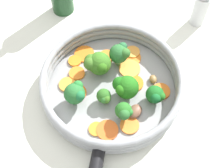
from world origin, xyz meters
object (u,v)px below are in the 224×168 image
object	(u,v)px
carrot_slice_9	(107,56)
carrot_slice_11	(133,52)
broccoli_floret_0	(125,87)
carrot_slice_2	(77,73)
carrot_slice_3	(67,84)
broccoli_floret_4	(124,112)
mushroom_piece_1	(135,111)
broccoli_floret_3	(75,93)
carrot_slice_10	(107,130)
carrot_slice_12	(130,58)
broccoli_floret_6	(120,53)
broccoli_floret_1	(155,95)
broccoli_floret_2	(97,63)
carrot_slice_6	(75,61)
carrot_slice_0	(96,129)
salt_shaker	(201,6)
carrot_slice_5	(161,91)
carrot_slice_13	(131,70)
carrot_slice_7	(84,54)
mushroom_piece_0	(153,79)
carrot_slice_4	(76,93)
carrot_slice_1	(130,125)
broccoli_floret_5	(104,97)
carrot_slice_8	(134,83)

from	to	relation	value
carrot_slice_9	carrot_slice_11	xyz separation A→B (m)	(-0.04, 0.04, 0.00)
broccoli_floret_0	carrot_slice_2	bearing A→B (deg)	-77.42
carrot_slice_3	broccoli_floret_0	bearing A→B (deg)	118.12
broccoli_floret_4	mushroom_piece_1	world-z (taller)	broccoli_floret_4
broccoli_floret_3	carrot_slice_9	bearing A→B (deg)	-169.13
carrot_slice_10	carrot_slice_12	distance (m)	0.18
broccoli_floret_6	broccoli_floret_1	bearing A→B (deg)	75.25
carrot_slice_12	broccoli_floret_2	xyz separation A→B (m)	(0.07, -0.03, 0.03)
carrot_slice_6	broccoli_floret_3	bearing A→B (deg)	44.94
carrot_slice_0	salt_shaker	world-z (taller)	salt_shaker
carrot_slice_5	carrot_slice_10	distance (m)	0.14
carrot_slice_0	carrot_slice_3	distance (m)	0.12
carrot_slice_13	broccoli_floret_2	world-z (taller)	broccoli_floret_2
broccoli_floret_2	carrot_slice_9	bearing A→B (deg)	-166.33
carrot_slice_0	carrot_slice_7	xyz separation A→B (m)	(-0.12, -0.14, 0.00)
carrot_slice_2	mushroom_piece_0	bearing A→B (deg)	123.44
carrot_slice_4	carrot_slice_1	bearing A→B (deg)	95.31
broccoli_floret_0	carrot_slice_1	bearing A→B (deg)	45.91
carrot_slice_4	salt_shaker	bearing A→B (deg)	165.86
carrot_slice_10	carrot_slice_3	bearing A→B (deg)	-101.21
carrot_slice_3	broccoli_floret_3	size ratio (longest dim) A/B	0.69
carrot_slice_3	broccoli_floret_6	size ratio (longest dim) A/B	0.67
carrot_slice_10	broccoli_floret_0	size ratio (longest dim) A/B	0.79
carrot_slice_11	broccoli_floret_3	xyz separation A→B (m)	(0.17, -0.01, 0.03)
broccoli_floret_0	broccoli_floret_2	size ratio (longest dim) A/B	0.97
carrot_slice_10	broccoli_floret_5	xyz separation A→B (m)	(-0.04, -0.04, 0.02)
carrot_slice_9	carrot_slice_6	bearing A→B (deg)	-41.12
broccoli_floret_3	salt_shaker	size ratio (longest dim) A/B	0.49
carrot_slice_0	carrot_slice_11	distance (m)	0.20
carrot_slice_5	carrot_slice_12	world-z (taller)	carrot_slice_5
broccoli_floret_0	carrot_slice_0	bearing A→B (deg)	2.84
broccoli_floret_3	carrot_slice_6	bearing A→B (deg)	-135.06
salt_shaker	carrot_slice_7	bearing A→B (deg)	-28.59
broccoli_floret_5	mushroom_piece_0	bearing A→B (deg)	156.18
carrot_slice_10	broccoli_floret_2	size ratio (longest dim) A/B	0.77
carrot_slice_3	carrot_slice_5	size ratio (longest dim) A/B	0.93
carrot_slice_3	carrot_slice_2	bearing A→B (deg)	-174.81
carrot_slice_2	broccoli_floret_6	size ratio (longest dim) A/B	0.64
carrot_slice_8	carrot_slice_10	distance (m)	0.12
carrot_slice_3	carrot_slice_6	bearing A→B (deg)	-152.07
broccoli_floret_0	broccoli_floret_3	xyz separation A→B (m)	(0.07, -0.07, 0.00)
carrot_slice_4	broccoli_floret_4	world-z (taller)	broccoli_floret_4
carrot_slice_9	carrot_slice_13	distance (m)	0.06
carrot_slice_12	carrot_slice_13	size ratio (longest dim) A/B	1.02
carrot_slice_0	carrot_slice_3	bearing A→B (deg)	-108.39
carrot_slice_1	carrot_slice_2	bearing A→B (deg)	-98.31
carrot_slice_4	broccoli_floret_3	distance (m)	0.03
carrot_slice_2	carrot_slice_12	bearing A→B (deg)	149.36
carrot_slice_3	mushroom_piece_0	bearing A→B (deg)	132.72
carrot_slice_0	carrot_slice_12	world-z (taller)	same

